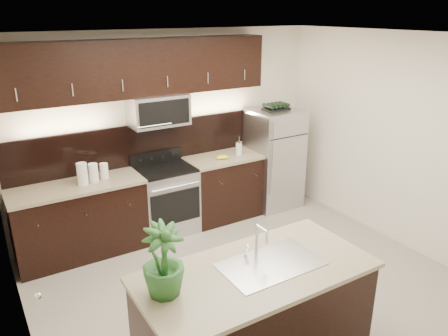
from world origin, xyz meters
The scene contains 12 objects.
ground centered at (0.00, 0.00, 0.00)m, with size 4.50×4.50×0.00m, color gray.
room_walls centered at (-0.11, -0.04, 1.70)m, with size 4.52×4.02×2.71m.
counter_run centered at (-0.46, 1.69, 0.47)m, with size 3.51×0.65×0.94m.
upper_fixtures centered at (-0.43, 1.84, 2.14)m, with size 3.49×0.40×1.66m.
island centered at (-0.62, -0.94, 0.47)m, with size 1.96×0.96×0.94m.
sink_faucet centered at (-0.47, -0.93, 0.96)m, with size 0.84×0.50×0.28m.
refrigerator centered at (1.55, 1.63, 0.77)m, with size 0.74×0.67×1.53m, color #B2B2B7.
wine_rack centered at (1.55, 1.63, 1.57)m, with size 0.38×0.23×0.09m.
plant centered at (-1.38, -0.85, 1.22)m, with size 0.32×0.32×0.56m, color #255622.
canisters centered at (-1.23, 1.67, 1.06)m, with size 0.40×0.20×0.27m.
french_press centered at (0.91, 1.64, 1.04)m, with size 0.09×0.09×0.27m.
bananas centered at (0.55, 1.61, 0.97)m, with size 0.17×0.13×0.05m, color yellow.
Camera 1 is at (-2.43, -3.41, 2.92)m, focal length 35.00 mm.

